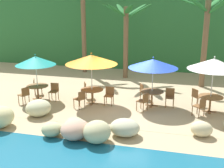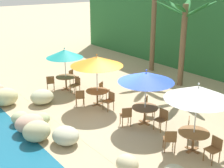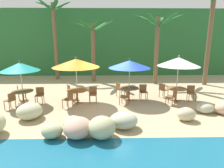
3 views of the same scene
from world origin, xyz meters
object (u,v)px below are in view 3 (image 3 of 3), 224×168
(dining_table_teal, at_px, (23,93))
(chair_teal_left, at_px, (11,100))
(chair_orange_left, at_px, (69,99))
(chair_blue_seaward, at_px, (143,91))
(chair_white_left, at_px, (172,96))
(palm_tree_second, at_px, (93,40))
(chair_orange_seaward, at_px, (93,93))
(dining_table_orange, at_px, (77,92))
(dining_table_white, at_px, (176,90))
(chair_blue_inland, at_px, (119,89))
(chair_teal_inland, at_px, (20,91))
(umbrella_orange, at_px, (76,63))
(chair_white_inland, at_px, (163,89))
(palm_tree_third, at_px, (157,36))
(chair_teal_seaward, at_px, (40,94))
(umbrella_blue, at_px, (130,64))
(palm_tree_nearest, at_px, (54,29))
(chair_white_seaward, at_px, (191,92))
(chair_orange_inland, at_px, (71,91))
(umbrella_teal, at_px, (20,67))
(dining_table_blue, at_px, (129,90))
(umbrella_white, at_px, (179,62))
(chair_blue_left, at_px, (126,96))

(dining_table_teal, relative_size, chair_teal_left, 1.26)
(chair_orange_left, distance_m, chair_blue_seaward, 4.26)
(chair_white_left, bearing_deg, palm_tree_second, 127.61)
(chair_orange_seaward, bearing_deg, dining_table_orange, -172.32)
(dining_table_white, bearing_deg, chair_orange_seaward, -178.01)
(chair_blue_inland, bearing_deg, chair_teal_inland, -174.97)
(umbrella_orange, height_order, palm_tree_second, palm_tree_second)
(umbrella_orange, height_order, chair_orange_left, umbrella_orange)
(chair_blue_inland, bearing_deg, dining_table_white, -15.01)
(chair_orange_seaward, distance_m, chair_white_inland, 4.18)
(chair_teal_inland, xyz_separation_m, palm_tree_third, (8.69, 3.89, 3.07))
(chair_teal_seaward, relative_size, palm_tree_third, 0.17)
(dining_table_teal, bearing_deg, dining_table_orange, 1.82)
(chair_white_left, bearing_deg, chair_teal_seaward, 175.95)
(chair_blue_inland, bearing_deg, chair_orange_seaward, -146.42)
(umbrella_blue, bearing_deg, palm_tree_nearest, 133.12)
(palm_tree_second, bearing_deg, chair_white_left, -52.39)
(chair_orange_left, xyz_separation_m, chair_blue_inland, (2.68, 1.92, 0.00))
(umbrella_orange, bearing_deg, palm_tree_third, 40.28)
(chair_teal_left, height_order, chair_white_seaward, same)
(chair_blue_seaward, bearing_deg, palm_tree_second, 123.17)
(dining_table_teal, height_order, chair_blue_seaward, chair_blue_seaward)
(chair_white_inland, bearing_deg, chair_blue_seaward, -165.52)
(chair_teal_seaward, distance_m, chair_orange_seaward, 2.90)
(chair_orange_inland, height_order, chair_blue_inland, same)
(dining_table_teal, height_order, chair_orange_inland, chair_orange_inland)
(umbrella_teal, xyz_separation_m, palm_tree_second, (3.41, 5.57, 1.27))
(chair_orange_inland, height_order, umbrella_blue, umbrella_blue)
(umbrella_orange, height_order, chair_blue_inland, umbrella_orange)
(umbrella_teal, bearing_deg, chair_white_seaward, 2.33)
(umbrella_teal, distance_m, palm_tree_third, 9.55)
(chair_teal_inland, bearing_deg, chair_orange_inland, 1.55)
(dining_table_blue, bearing_deg, chair_blue_seaward, 9.89)
(umbrella_white, relative_size, dining_table_white, 2.35)
(chair_blue_left, bearing_deg, chair_orange_inland, 160.89)
(umbrella_white, bearing_deg, palm_tree_nearest, 143.48)
(chair_blue_seaward, height_order, palm_tree_nearest, palm_tree_nearest)
(chair_orange_left, bearing_deg, chair_white_seaward, 9.17)
(umbrella_teal, relative_size, chair_white_left, 2.72)
(chair_teal_seaward, bearing_deg, palm_tree_second, 64.62)
(chair_orange_inland, distance_m, chair_white_inland, 5.45)
(dining_table_orange, distance_m, palm_tree_third, 7.59)
(umbrella_teal, height_order, chair_orange_seaward, umbrella_teal)
(chair_teal_seaward, relative_size, palm_tree_second, 0.18)
(chair_orange_seaward, distance_m, dining_table_white, 4.69)
(dining_table_teal, xyz_separation_m, umbrella_white, (8.43, 0.37, 1.62))
(umbrella_blue, bearing_deg, chair_blue_left, -108.12)
(umbrella_teal, relative_size, chair_orange_left, 2.72)
(dining_table_teal, xyz_separation_m, chair_white_left, (7.97, -0.35, -0.10))
(dining_table_teal, relative_size, chair_teal_seaward, 1.26)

